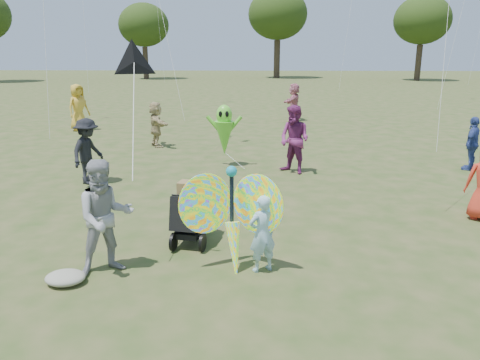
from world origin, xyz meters
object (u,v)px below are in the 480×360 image
Objects in this scene: crowd_g at (78,108)px; crowd_j at (294,102)px; jogging_stroller at (191,207)px; child_girl at (262,234)px; crowd_e at (294,140)px; crowd_d at (156,124)px; crowd_c at (472,143)px; adult_man at (105,217)px; crowd_b at (88,151)px; alien_kite at (224,132)px; butterfly_kite at (233,218)px.

crowd_j is at bearing -36.72° from crowd_g.
crowd_g reaches higher than jogging_stroller.
crowd_e is at bearing -125.60° from child_girl.
crowd_e is 5.26m from jogging_stroller.
child_girl is at bearing 172.37° from crowd_d.
crowd_g is (-8.39, 6.68, 0.05)m from crowd_e.
adult_man is at bearing -12.13° from crowd_c.
crowd_d reaches higher than crowd_c.
crowd_g is (-5.29, 12.71, 0.10)m from adult_man.
adult_man is 1.10× the size of crowd_d.
crowd_e is at bearing 33.28° from adult_man.
crowd_e is (0.85, 5.90, 0.32)m from child_girl.
child_girl reaches higher than jogging_stroller.
crowd_e reaches higher than crowd_j.
crowd_d is 0.85× the size of crowd_e.
crowd_j reaches higher than crowd_b.
jogging_stroller is (2.42, -8.29, -0.16)m from crowd_d.
crowd_g is at bearing 38.39° from crowd_b.
crowd_j reaches higher than crowd_c.
adult_man is 9.58m from crowd_d.
adult_man is at bearing -24.06° from child_girl.
crowd_e is (4.47, -3.45, 0.14)m from crowd_d.
crowd_j is 9.57m from alien_kite.
butterfly_kite is (-1.92, -15.79, -0.08)m from crowd_j.
crowd_j reaches higher than alien_kite.
jogging_stroller is at bearing -91.38° from alien_kite.
crowd_g reaches higher than child_girl.
child_girl is 10.03m from crowd_d.
crowd_b is at bearing -147.99° from alien_kite.
adult_man is 1.05× the size of crowd_b.
child_girl is at bearing -8.02° from butterfly_kite.
jogging_stroller is (-1.20, 1.06, 0.03)m from child_girl.
crowd_d is 8.26m from crowd_j.
child_girl is 5.96m from crowd_e.
crowd_e reaches higher than child_girl.
child_girl is at bearing -30.86° from jogging_stroller.
crowd_c is 0.84× the size of alien_kite.
crowd_j reaches higher than adult_man.
crowd_j is 15.90m from butterfly_kite.
butterfly_kite reaches higher than child_girl.
crowd_b is 3.77m from alien_kite.
crowd_d is at bearing -96.26° from child_girl.
adult_man is at bearing -76.01° from crowd_e.
butterfly_kite is at bearing -5.62° from crowd_c.
crowd_e reaches higher than crowd_d.
adult_man is at bearing -124.02° from crowd_g.
crowd_c is 9.78m from crowd_d.
alien_kite reaches higher than crowd_c.
crowd_j is 1.60× the size of jogging_stroller.
crowd_e is at bearing 77.59° from butterfly_kite.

